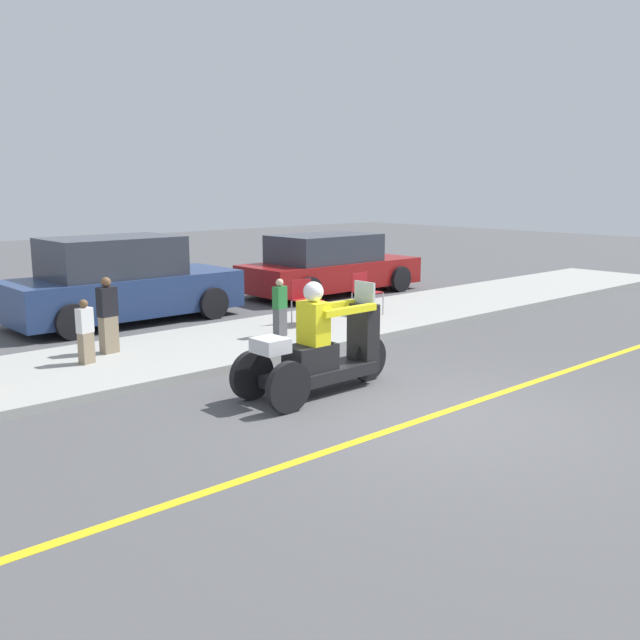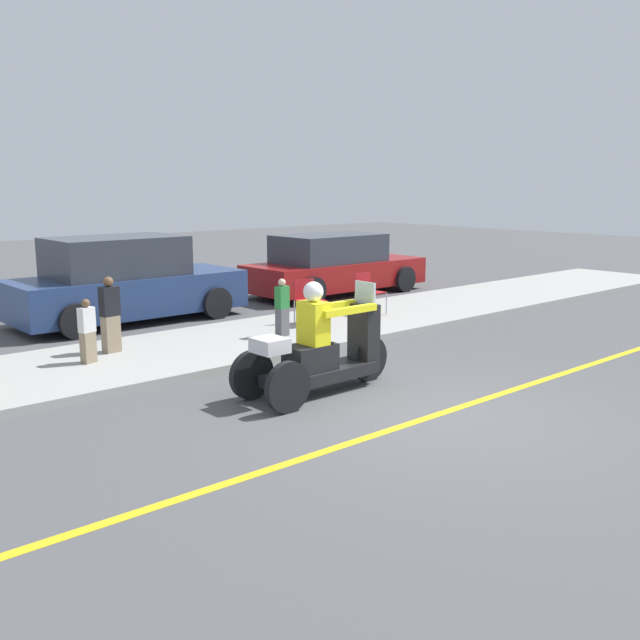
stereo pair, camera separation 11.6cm
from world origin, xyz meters
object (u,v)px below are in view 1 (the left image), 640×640
folding_chair_curbside (364,289)px  motorcycle_trike (320,354)px  spectator_mid_group (85,333)px  parked_car_lot_left (329,266)px  spectator_by_tree (108,317)px  parked_car_lot_right (120,283)px  folding_chair_set_back (305,297)px  spectator_with_child (280,309)px

folding_chair_curbside → motorcycle_trike: bearing=-141.7°
spectator_mid_group → parked_car_lot_left: (7.64, 3.07, 0.12)m
spectator_by_tree → parked_car_lot_left: size_ratio=0.25×
spectator_mid_group → parked_car_lot_left: size_ratio=0.20×
motorcycle_trike → spectator_mid_group: size_ratio=2.49×
parked_car_lot_right → folding_chair_set_back: bearing=-53.8°
spectator_with_child → spectator_by_tree: spectator_by_tree is taller
spectator_mid_group → folding_chair_set_back: spectator_mid_group is taller
parked_car_lot_left → parked_car_lot_right: bearing=179.3°
spectator_by_tree → folding_chair_set_back: 3.78m
spectator_by_tree → folding_chair_curbside: 5.31m
folding_chair_set_back → parked_car_lot_right: (-2.19, 3.00, 0.16)m
spectator_mid_group → spectator_with_child: size_ratio=0.95×
folding_chair_set_back → parked_car_lot_left: size_ratio=0.18×
spectator_with_child → spectator_mid_group: bearing=172.9°
spectator_with_child → spectator_by_tree: 2.85m
parked_car_lot_right → folding_chair_curbside: bearing=-39.0°
motorcycle_trike → parked_car_lot_right: parked_car_lot_right is taller
spectator_with_child → folding_chair_curbside: size_ratio=1.21×
motorcycle_trike → folding_chair_curbside: 5.15m
spectator_with_child → motorcycle_trike: bearing=-118.9°
motorcycle_trike → folding_chair_curbside: size_ratio=2.87×
spectator_by_tree → motorcycle_trike: bearing=-70.0°
parked_car_lot_left → motorcycle_trike: bearing=-133.5°
motorcycle_trike → parked_car_lot_right: size_ratio=0.52×
spectator_by_tree → parked_car_lot_left: (7.09, 2.67, 0.01)m
spectator_by_tree → folding_chair_curbside: size_ratio=1.44×
folding_chair_set_back → parked_car_lot_right: 3.71m
spectator_with_child → spectator_by_tree: (-2.73, 0.81, 0.09)m
motorcycle_trike → spectator_with_child: size_ratio=2.38×
spectator_mid_group → folding_chair_set_back: bearing=1.9°
motorcycle_trike → folding_chair_set_back: motorcycle_trike is taller
parked_car_lot_right → spectator_mid_group: bearing=-124.1°
motorcycle_trike → folding_chair_curbside: bearing=38.3°
spectator_with_child → folding_chair_curbside: spectator_with_child is taller
folding_chair_set_back → parked_car_lot_right: size_ratio=0.18×
folding_chair_curbside → parked_car_lot_left: parked_car_lot_left is taller
spectator_by_tree → parked_car_lot_left: 7.57m
spectator_mid_group → parked_car_lot_right: 3.80m
spectator_mid_group → spectator_by_tree: (0.55, 0.40, 0.11)m
spectator_mid_group → spectator_by_tree: 0.69m
folding_chair_curbside → parked_car_lot_right: 4.80m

